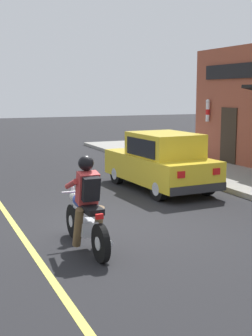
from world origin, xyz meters
TOP-DOWN VIEW (x-y plane):
  - ground_plane at (0.00, 0.00)m, footprint 80.00×80.00m
  - sidewalk_curb at (5.26, 3.00)m, footprint 2.60×22.00m
  - motorcycle_with_rider at (-0.92, -0.96)m, footprint 0.56×2.02m
  - car_hatchback at (2.52, 2.92)m, footprint 1.83×3.86m
  - traffic_cone at (4.57, 4.23)m, footprint 0.36×0.36m

SIDE VIEW (x-z plane):
  - ground_plane at x=0.00m, z-range 0.00..0.00m
  - sidewalk_curb at x=5.26m, z-range 0.00..0.14m
  - traffic_cone at x=4.57m, z-range 0.13..0.73m
  - motorcycle_with_rider at x=-0.92m, z-range -0.13..1.49m
  - car_hatchback at x=2.52m, z-range -0.02..1.55m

